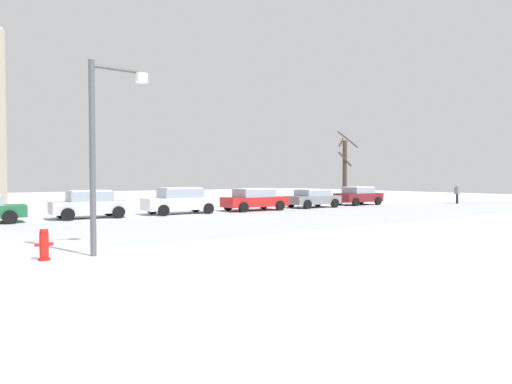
{
  "coord_description": "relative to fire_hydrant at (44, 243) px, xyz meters",
  "views": [
    {
      "loc": [
        -1.31,
        -14.01,
        2.09
      ],
      "look_at": [
        12.2,
        5.81,
        1.35
      ],
      "focal_mm": 30.35,
      "sensor_mm": 36.0,
      "label": 1
    }
  ],
  "objects": [
    {
      "name": "parked_car_white",
      "position": [
        9.02,
        11.59,
        0.35
      ],
      "size": [
        4.36,
        2.02,
        1.57
      ],
      "color": "white",
      "rests_on": "ground"
    },
    {
      "name": "parked_car_gray",
      "position": [
        19.33,
        11.42,
        0.25
      ],
      "size": [
        4.02,
        2.1,
        1.34
      ],
      "color": "slate",
      "rests_on": "ground"
    },
    {
      "name": "parked_car_red",
      "position": [
        14.17,
        11.39,
        0.31
      ],
      "size": [
        4.37,
        2.16,
        1.46
      ],
      "color": "red",
      "rests_on": "ground"
    },
    {
      "name": "parked_car_maroon",
      "position": [
        24.48,
        11.74,
        0.31
      ],
      "size": [
        3.9,
        2.06,
        1.46
      ],
      "color": "maroon",
      "rests_on": "ground"
    },
    {
      "name": "street_lamp",
      "position": [
        1.5,
        -0.07,
        2.8
      ],
      "size": [
        1.63,
        0.36,
        5.26
      ],
      "color": "#4C4F54",
      "rests_on": "ground"
    },
    {
      "name": "fire_hydrant",
      "position": [
        0.0,
        0.0,
        0.0
      ],
      "size": [
        0.44,
        0.3,
        0.87
      ],
      "color": "red",
      "rests_on": "ground"
    },
    {
      "name": "tree_far_left",
      "position": [
        25.89,
        14.62,
        2.47
      ],
      "size": [
        1.6,
        1.78,
        6.15
      ],
      "color": "#423326",
      "rests_on": "ground"
    },
    {
      "name": "road_surface",
      "position": [
        -0.41,
        5.7,
        -0.44
      ],
      "size": [
        80.0,
        9.67,
        0.0
      ],
      "color": "#B7BCC4",
      "rests_on": "ground"
    },
    {
      "name": "parked_car_silver",
      "position": [
        3.87,
        11.69,
        0.31
      ],
      "size": [
        3.86,
        2.06,
        1.48
      ],
      "color": "silver",
      "rests_on": "ground"
    },
    {
      "name": "pedestrian_crossing",
      "position": [
        32.77,
        8.35,
        0.5
      ],
      "size": [
        0.43,
        0.46,
        1.63
      ],
      "color": "black",
      "rests_on": "ground"
    },
    {
      "name": "ground_plane",
      "position": [
        -0.41,
        1.86,
        -0.44
      ],
      "size": [
        120.0,
        120.0,
        0.0
      ],
      "primitive_type": "plane",
      "color": "white"
    }
  ]
}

